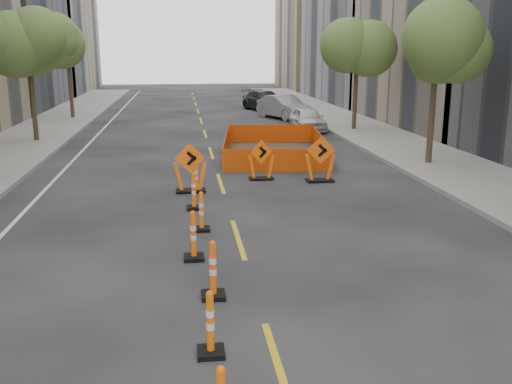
{
  "coord_description": "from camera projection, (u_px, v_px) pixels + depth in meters",
  "views": [
    {
      "loc": [
        -1.29,
        -9.14,
        4.47
      ],
      "look_at": [
        0.47,
        4.25,
        1.1
      ],
      "focal_mm": 40.0,
      "sensor_mm": 36.0,
      "label": 1
    }
  ],
  "objects": [
    {
      "name": "parked_car_mid",
      "position": [
        284.0,
        107.0,
        37.93
      ],
      "size": [
        3.27,
        4.96,
        1.54
      ],
      "primitive_type": "imported",
      "rotation": [
        0.0,
        0.0,
        0.38
      ],
      "color": "gray",
      "rests_on": "ground"
    },
    {
      "name": "channelizer_6",
      "position": [
        194.0,
        191.0,
        16.34
      ],
      "size": [
        0.43,
        0.43,
        1.09
      ],
      "primitive_type": null,
      "color": "#FE590A",
      "rests_on": "ground"
    },
    {
      "name": "sidewalk_right",
      "position": [
        442.0,
        164.0,
        22.7
      ],
      "size": [
        4.0,
        90.0,
        0.15
      ],
      "primitive_type": "cube",
      "color": "gray",
      "rests_on": "ground"
    },
    {
      "name": "tree_l_d",
      "position": [
        68.0,
        49.0,
        36.73
      ],
      "size": [
        2.8,
        2.8,
        5.95
      ],
      "color": "#382B1E",
      "rests_on": "ground"
    },
    {
      "name": "channelizer_7",
      "position": [
        196.0,
        177.0,
        18.33
      ],
      "size": [
        0.41,
        0.41,
        1.03
      ],
      "primitive_type": null,
      "color": "#FF5F0A",
      "rests_on": "ground"
    },
    {
      "name": "safety_fence",
      "position": [
        274.0,
        145.0,
        24.84
      ],
      "size": [
        4.94,
        7.49,
        0.88
      ],
      "primitive_type": null,
      "rotation": [
        0.0,
        0.0,
        -0.12
      ],
      "color": "#E1530B",
      "rests_on": "ground"
    },
    {
      "name": "chevron_sign_right",
      "position": [
        320.0,
        159.0,
        19.74
      ],
      "size": [
        1.16,
        0.82,
        1.59
      ],
      "primitive_type": null,
      "rotation": [
        0.0,
        0.0,
        -0.19
      ],
      "color": "#E05509",
      "rests_on": "ground"
    },
    {
      "name": "channelizer_4",
      "position": [
        193.0,
        235.0,
        12.39
      ],
      "size": [
        0.44,
        0.44,
        1.11
      ],
      "primitive_type": null,
      "color": "#F44F0A",
      "rests_on": "ground"
    },
    {
      "name": "parked_car_far",
      "position": [
        265.0,
        101.0,
        43.16
      ],
      "size": [
        3.52,
        5.5,
        1.48
      ],
      "primitive_type": "imported",
      "rotation": [
        0.0,
        0.0,
        0.31
      ],
      "color": "black",
      "rests_on": "ground"
    },
    {
      "name": "channelizer_3",
      "position": [
        213.0,
        269.0,
        10.46
      ],
      "size": [
        0.44,
        0.44,
        1.12
      ],
      "primitive_type": null,
      "color": "#FC4E0A",
      "rests_on": "ground"
    },
    {
      "name": "channelizer_2",
      "position": [
        210.0,
        323.0,
        8.49
      ],
      "size": [
        0.41,
        0.41,
        1.04
      ],
      "primitive_type": null,
      "color": "#DC5A09",
      "rests_on": "ground"
    },
    {
      "name": "tree_r_b",
      "position": [
        437.0,
        49.0,
        21.55
      ],
      "size": [
        2.8,
        2.8,
        5.95
      ],
      "color": "#382B1E",
      "rests_on": "ground"
    },
    {
      "name": "tree_r_c",
      "position": [
        357.0,
        49.0,
        31.17
      ],
      "size": [
        2.8,
        2.8,
        5.95
      ],
      "color": "#382B1E",
      "rests_on": "ground"
    },
    {
      "name": "parked_car_near",
      "position": [
        308.0,
        119.0,
        32.38
      ],
      "size": [
        1.65,
        3.94,
        1.33
      ],
      "primitive_type": "imported",
      "rotation": [
        0.0,
        0.0,
        0.02
      ],
      "color": "silver",
      "rests_on": "ground"
    },
    {
      "name": "ground_plane",
      "position": [
        261.0,
        311.0,
        10.04
      ],
      "size": [
        140.0,
        140.0,
        0.0
      ],
      "primitive_type": "plane",
      "color": "black"
    },
    {
      "name": "bld_right_c",
      "position": [
        492.0,
        6.0,
        33.39
      ],
      "size": [
        12.0,
        16.0,
        14.0
      ],
      "primitive_type": "cube",
      "color": "gray",
      "rests_on": "ground"
    },
    {
      "name": "tree_l_c",
      "position": [
        28.0,
        49.0,
        27.11
      ],
      "size": [
        2.8,
        2.8,
        5.95
      ],
      "color": "#382B1E",
      "rests_on": "ground"
    },
    {
      "name": "chevron_sign_left",
      "position": [
        190.0,
        168.0,
        18.28
      ],
      "size": [
        1.15,
        0.8,
        1.6
      ],
      "primitive_type": null,
      "rotation": [
        0.0,
        0.0,
        0.16
      ],
      "color": "#FF5E0A",
      "rests_on": "ground"
    },
    {
      "name": "bld_right_e",
      "position": [
        335.0,
        19.0,
        66.62
      ],
      "size": [
        12.0,
        14.0,
        16.0
      ],
      "primitive_type": "cube",
      "color": "tan",
      "rests_on": "ground"
    },
    {
      "name": "channelizer_5",
      "position": [
        201.0,
        211.0,
        14.4
      ],
      "size": [
        0.41,
        0.41,
        1.03
      ],
      "primitive_type": null,
      "color": "#F6610A",
      "rests_on": "ground"
    },
    {
      "name": "chevron_sign_center",
      "position": [
        261.0,
        160.0,
        20.07
      ],
      "size": [
        1.1,
        0.9,
        1.43
      ],
      "primitive_type": null,
      "rotation": [
        0.0,
        0.0,
        0.41
      ],
      "color": "#FF610A",
      "rests_on": "ground"
    }
  ]
}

